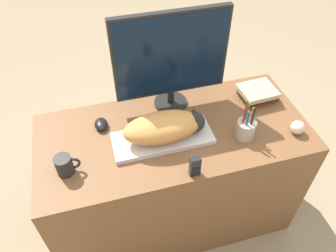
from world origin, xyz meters
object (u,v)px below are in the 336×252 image
at_px(monitor, 171,58).
at_px(pen_cup, 246,128).
at_px(computer_mouse, 101,124).
at_px(phone, 195,166).
at_px(baseball, 298,128).
at_px(book_stack, 258,93).
at_px(coffee_mug, 65,165).
at_px(keyboard, 163,138).
at_px(cat, 166,127).

bearing_deg(monitor, pen_cup, -48.98).
distance_m(computer_mouse, phone, 0.53).
height_order(baseball, book_stack, same).
xyz_separation_m(coffee_mug, pen_cup, (0.84, -0.01, 0.00)).
distance_m(pen_cup, phone, 0.34).
relative_size(monitor, computer_mouse, 6.07).
height_order(keyboard, coffee_mug, coffee_mug).
height_order(coffee_mug, phone, phone).
bearing_deg(monitor, cat, -110.78).
distance_m(keyboard, baseball, 0.65).
distance_m(monitor, phone, 0.53).
relative_size(cat, monitor, 0.70).
height_order(cat, computer_mouse, cat).
bearing_deg(cat, keyboard, 180.00).
height_order(coffee_mug, baseball, coffee_mug).
xyz_separation_m(computer_mouse, pen_cup, (0.66, -0.25, 0.03)).
relative_size(keyboard, cat, 1.22).
distance_m(keyboard, monitor, 0.38).
bearing_deg(book_stack, keyboard, -163.88).
bearing_deg(book_stack, monitor, 170.78).
bearing_deg(baseball, monitor, 145.50).
distance_m(cat, monitor, 0.33).
height_order(computer_mouse, pen_cup, pen_cup).
height_order(monitor, coffee_mug, monitor).
distance_m(computer_mouse, book_stack, 0.85).
bearing_deg(cat, book_stack, 16.58).
distance_m(baseball, book_stack, 0.30).
xyz_separation_m(pen_cup, book_stack, (0.19, 0.24, -0.02)).
relative_size(keyboard, phone, 4.49).
distance_m(monitor, pen_cup, 0.49).
xyz_separation_m(computer_mouse, book_stack, (0.85, -0.00, 0.02)).
bearing_deg(baseball, phone, -169.44).
relative_size(keyboard, computer_mouse, 5.15).
relative_size(monitor, phone, 5.29).
bearing_deg(book_stack, computer_mouse, 179.88).
relative_size(pen_cup, baseball, 3.23).
height_order(coffee_mug, pen_cup, pen_cup).
height_order(cat, baseball, cat).
relative_size(baseball, phone, 0.64).
bearing_deg(coffee_mug, computer_mouse, 52.63).
bearing_deg(phone, computer_mouse, 131.61).
distance_m(cat, computer_mouse, 0.34).
bearing_deg(phone, baseball, 10.56).
height_order(keyboard, pen_cup, pen_cup).
bearing_deg(book_stack, coffee_mug, -167.09).
height_order(cat, phone, cat).
bearing_deg(cat, computer_mouse, 149.71).
height_order(computer_mouse, phone, phone).
relative_size(monitor, pen_cup, 2.54).
relative_size(coffee_mug, baseball, 1.56).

